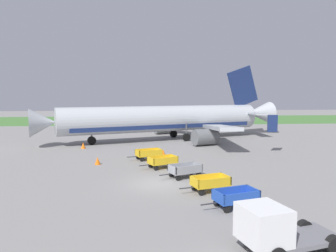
# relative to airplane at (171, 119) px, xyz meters

# --- Properties ---
(ground_plane) EXTENTS (220.00, 220.00, 0.00)m
(ground_plane) POSITION_rel_airplane_xyz_m (-3.25, -23.04, -3.05)
(ground_plane) COLOR gray
(grass_strip) EXTENTS (220.00, 28.00, 0.06)m
(grass_strip) POSITION_rel_airplane_xyz_m (-3.25, 36.89, -3.02)
(grass_strip) COLOR #477A38
(grass_strip) RESTS_ON ground
(airplane) EXTENTS (36.64, 29.80, 11.34)m
(airplane) POSITION_rel_airplane_xyz_m (0.00, 0.00, 0.00)
(airplane) COLOR #B2B7BC
(airplane) RESTS_ON ground
(baggage_cart_nearest) EXTENTS (3.62, 2.04, 1.07)m
(baggage_cart_nearest) POSITION_rel_airplane_xyz_m (1.11, -28.46, -2.45)
(baggage_cart_nearest) COLOR #234CB2
(baggage_cart_nearest) RESTS_ON ground
(baggage_cart_second_in_row) EXTENTS (3.62, 2.02, 1.07)m
(baggage_cart_second_in_row) POSITION_rel_airplane_xyz_m (0.29, -25.31, -2.45)
(baggage_cart_second_in_row) COLOR gold
(baggage_cart_second_in_row) RESTS_ON ground
(baggage_cart_third_in_row) EXTENTS (3.56, 2.26, 1.07)m
(baggage_cart_third_in_row) POSITION_rel_airplane_xyz_m (-0.91, -21.47, -2.45)
(baggage_cart_third_in_row) COLOR gray
(baggage_cart_third_in_row) RESTS_ON ground
(baggage_cart_fourth_in_row) EXTENTS (3.55, 2.27, 1.07)m
(baggage_cart_fourth_in_row) POSITION_rel_airplane_xyz_m (-2.47, -18.04, -2.45)
(baggage_cart_fourth_in_row) COLOR gold
(baggage_cart_fourth_in_row) RESTS_ON ground
(baggage_cart_far_end) EXTENTS (3.59, 2.15, 1.07)m
(baggage_cart_far_end) POSITION_rel_airplane_xyz_m (-3.63, -14.22, -2.45)
(baggage_cart_far_end) COLOR gold
(baggage_cart_far_end) RESTS_ON ground
(service_truck_beside_carts) EXTENTS (4.70, 2.89, 2.10)m
(service_truck_beside_carts) POSITION_rel_airplane_xyz_m (1.01, -33.92, -1.95)
(service_truck_beside_carts) COLOR slate
(service_truck_beside_carts) RESTS_ON ground
(traffic_cone_near_plane) EXTENTS (0.56, 0.56, 0.74)m
(traffic_cone_near_plane) POSITION_rel_airplane_xyz_m (-11.50, -6.77, -2.68)
(traffic_cone_near_plane) COLOR orange
(traffic_cone_near_plane) RESTS_ON ground
(traffic_cone_mid_apron) EXTENTS (0.55, 0.55, 0.72)m
(traffic_cone_mid_apron) POSITION_rel_airplane_xyz_m (-8.52, -16.06, -2.69)
(traffic_cone_mid_apron) COLOR orange
(traffic_cone_mid_apron) RESTS_ON ground
(traffic_cone_by_carts) EXTENTS (0.43, 0.43, 0.56)m
(traffic_cone_by_carts) POSITION_rel_airplane_xyz_m (-1.94, -11.50, -2.77)
(traffic_cone_by_carts) COLOR orange
(traffic_cone_by_carts) RESTS_ON ground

